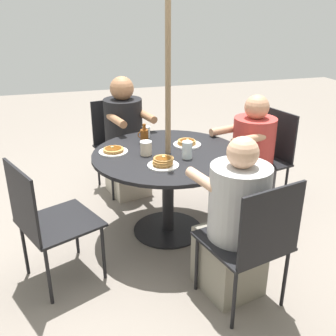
{
  "coord_description": "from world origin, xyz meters",
  "views": [
    {
      "loc": [
        0.82,
        2.81,
        1.84
      ],
      "look_at": [
        0.0,
        0.0,
        0.59
      ],
      "focal_mm": 42.0,
      "sensor_mm": 36.0,
      "label": 1
    }
  ],
  "objects_px": {
    "patio_chair_north": "(45,218)",
    "coffee_cup": "(146,148)",
    "diner_west": "(125,142)",
    "pancake_plate_c": "(187,143)",
    "patio_table": "(168,168)",
    "patio_chair_east": "(253,238)",
    "syrup_bottle": "(144,136)",
    "diner_east": "(234,227)",
    "diner_south": "(250,160)",
    "pancake_plate_b": "(163,163)",
    "patio_chair_south": "(265,153)",
    "pancake_plate_a": "(113,151)",
    "drinking_glass_a": "(146,132)",
    "drinking_glass_b": "(187,150)",
    "patio_chair_west": "(118,139)"
  },
  "relations": [
    {
      "from": "patio_chair_north",
      "to": "coffee_cup",
      "type": "distance_m",
      "value": 0.94
    },
    {
      "from": "diner_west",
      "to": "pancake_plate_c",
      "type": "relative_size",
      "value": 5.1
    },
    {
      "from": "patio_table",
      "to": "patio_chair_east",
      "type": "xyz_separation_m",
      "value": [
        -0.24,
        1.03,
        -0.07
      ]
    },
    {
      "from": "patio_chair_north",
      "to": "syrup_bottle",
      "type": "bearing_deg",
      "value": 106.56
    },
    {
      "from": "diner_east",
      "to": "diner_south",
      "type": "height_order",
      "value": "diner_east"
    },
    {
      "from": "patio_chair_east",
      "to": "pancake_plate_b",
      "type": "height_order",
      "value": "patio_chair_east"
    },
    {
      "from": "patio_chair_south",
      "to": "pancake_plate_a",
      "type": "bearing_deg",
      "value": 80.99
    },
    {
      "from": "drinking_glass_a",
      "to": "pancake_plate_c",
      "type": "bearing_deg",
      "value": 134.62
    },
    {
      "from": "pancake_plate_a",
      "to": "diner_west",
      "type": "bearing_deg",
      "value": -107.18
    },
    {
      "from": "patio_table",
      "to": "drinking_glass_a",
      "type": "distance_m",
      "value": 0.46
    },
    {
      "from": "syrup_bottle",
      "to": "drinking_glass_b",
      "type": "relative_size",
      "value": 1.27
    },
    {
      "from": "drinking_glass_a",
      "to": "drinking_glass_b",
      "type": "distance_m",
      "value": 0.6
    },
    {
      "from": "diner_east",
      "to": "diner_south",
      "type": "distance_m",
      "value": 1.23
    },
    {
      "from": "coffee_cup",
      "to": "pancake_plate_a",
      "type": "bearing_deg",
      "value": -26.41
    },
    {
      "from": "patio_table",
      "to": "patio_chair_east",
      "type": "distance_m",
      "value": 1.06
    },
    {
      "from": "diner_south",
      "to": "patio_chair_west",
      "type": "distance_m",
      "value": 1.36
    },
    {
      "from": "patio_chair_north",
      "to": "patio_chair_east",
      "type": "height_order",
      "value": "same"
    },
    {
      "from": "patio_chair_north",
      "to": "pancake_plate_a",
      "type": "bearing_deg",
      "value": 111.71
    },
    {
      "from": "patio_chair_south",
      "to": "syrup_bottle",
      "type": "distance_m",
      "value": 1.18
    },
    {
      "from": "pancake_plate_c",
      "to": "patio_table",
      "type": "bearing_deg",
      "value": 33.39
    },
    {
      "from": "patio_chair_east",
      "to": "syrup_bottle",
      "type": "bearing_deg",
      "value": 92.49
    },
    {
      "from": "patio_chair_north",
      "to": "diner_west",
      "type": "relative_size",
      "value": 0.77
    },
    {
      "from": "patio_chair_south",
      "to": "syrup_bottle",
      "type": "bearing_deg",
      "value": 74.5
    },
    {
      "from": "patio_chair_east",
      "to": "diner_west",
      "type": "bearing_deg",
      "value": 90.0
    },
    {
      "from": "patio_chair_north",
      "to": "diner_east",
      "type": "xyz_separation_m",
      "value": [
        -1.16,
        0.42,
        -0.02
      ]
    },
    {
      "from": "patio_chair_west",
      "to": "coffee_cup",
      "type": "xyz_separation_m",
      "value": [
        -0.06,
        1.01,
        0.25
      ]
    },
    {
      "from": "pancake_plate_b",
      "to": "pancake_plate_a",
      "type": "bearing_deg",
      "value": -51.26
    },
    {
      "from": "diner_east",
      "to": "diner_south",
      "type": "bearing_deg",
      "value": 45.34
    },
    {
      "from": "drinking_glass_b",
      "to": "patio_table",
      "type": "bearing_deg",
      "value": -52.63
    },
    {
      "from": "diner_south",
      "to": "pancake_plate_c",
      "type": "height_order",
      "value": "diner_south"
    },
    {
      "from": "pancake_plate_b",
      "to": "coffee_cup",
      "type": "height_order",
      "value": "coffee_cup"
    },
    {
      "from": "patio_table",
      "to": "pancake_plate_a",
      "type": "relative_size",
      "value": 5.22
    },
    {
      "from": "patio_chair_north",
      "to": "pancake_plate_c",
      "type": "height_order",
      "value": "patio_chair_north"
    },
    {
      "from": "patio_chair_north",
      "to": "drinking_glass_a",
      "type": "distance_m",
      "value": 1.25
    },
    {
      "from": "diner_west",
      "to": "patio_chair_west",
      "type": "bearing_deg",
      "value": -90.0
    },
    {
      "from": "diner_east",
      "to": "drinking_glass_a",
      "type": "distance_m",
      "value": 1.32
    },
    {
      "from": "diner_south",
      "to": "diner_west",
      "type": "distance_m",
      "value": 1.22
    },
    {
      "from": "diner_east",
      "to": "pancake_plate_c",
      "type": "distance_m",
      "value": 1.01
    },
    {
      "from": "pancake_plate_c",
      "to": "drinking_glass_b",
      "type": "xyz_separation_m",
      "value": [
        0.09,
        0.28,
        0.05
      ]
    },
    {
      "from": "pancake_plate_a",
      "to": "drinking_glass_a",
      "type": "relative_size",
      "value": 2.27
    },
    {
      "from": "pancake_plate_c",
      "to": "diner_west",
      "type": "bearing_deg",
      "value": -60.75
    },
    {
      "from": "diner_east",
      "to": "diner_south",
      "type": "xyz_separation_m",
      "value": [
        -0.65,
        -1.05,
        -0.01
      ]
    },
    {
      "from": "patio_chair_east",
      "to": "diner_south",
      "type": "distance_m",
      "value": 1.37
    },
    {
      "from": "diner_south",
      "to": "diner_west",
      "type": "height_order",
      "value": "diner_west"
    },
    {
      "from": "patio_chair_south",
      "to": "drinking_glass_b",
      "type": "xyz_separation_m",
      "value": [
        0.91,
        0.39,
        0.27
      ]
    },
    {
      "from": "patio_table",
      "to": "patio_chair_south",
      "type": "bearing_deg",
      "value": -166.46
    },
    {
      "from": "drinking_glass_b",
      "to": "pancake_plate_b",
      "type": "bearing_deg",
      "value": 25.24
    },
    {
      "from": "diner_south",
      "to": "patio_chair_west",
      "type": "height_order",
      "value": "diner_south"
    },
    {
      "from": "diner_west",
      "to": "patio_chair_north",
      "type": "bearing_deg",
      "value": 45.8
    },
    {
      "from": "pancake_plate_b",
      "to": "drinking_glass_b",
      "type": "distance_m",
      "value": 0.25
    }
  ]
}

